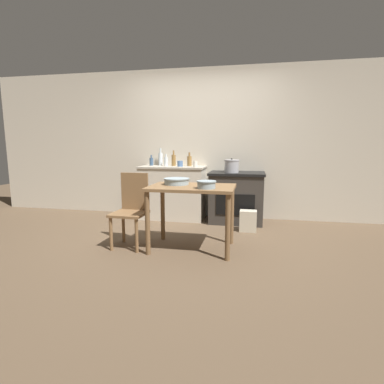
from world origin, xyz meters
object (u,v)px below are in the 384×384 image
Objects in this scene: cup_center_right at (195,164)px; mixing_bowl_large at (206,184)px; flour_sack at (248,221)px; bottle_left at (151,161)px; cup_mid_right at (180,164)px; work_table at (192,196)px; bottle_mid_left at (161,159)px; mixing_bowl_small at (177,181)px; bottle_center_left at (174,160)px; bottle_center at (166,161)px; stove at (236,197)px; chair at (132,208)px; bottle_far_left at (189,161)px; stock_pot at (232,166)px.

mixing_bowl_large is at bearing -74.46° from cup_center_right.
bottle_left is (-1.70, 0.65, 0.82)m from flour_sack.
cup_mid_right is at bearing 159.77° from cup_center_right.
work_table is 1.92m from bottle_mid_left.
mixing_bowl_small is at bearing 156.40° from work_table.
bottle_center_left reaches higher than mixing_bowl_large.
mixing_bowl_small is 1.06× the size of bottle_mid_left.
bottle_center reaches higher than flour_sack.
bottle_center_left is (-1.09, 0.12, 0.59)m from stove.
stove is 9.38× the size of cup_mid_right.
bottle_mid_left is 1.47× the size of bottle_center.
chair is 4.92× the size of bottle_left.
bottle_far_left is 2.46× the size of cup_mid_right.
cup_mid_right is (-0.49, 1.43, 0.30)m from work_table.
chair is 2.95× the size of flour_sack.
bottle_center reaches higher than stove.
bottle_center is (-1.43, 0.65, 0.83)m from flour_sack.
stove is 2.96× the size of bottle_mid_left.
bottle_mid_left is at bearing 155.10° from cup_center_right.
stock_pot is at bearing -10.34° from bottle_center_left.
flour_sack is 3.19× the size of cup_center_right.
bottle_mid_left is 1.13× the size of bottle_center_left.
mixing_bowl_small is at bearing 147.73° from mixing_bowl_large.
stock_pot is 1.43m from bottle_left.
chair is 0.66m from mixing_bowl_small.
stove is 1.67m from mixing_bowl_large.
stove is 0.88× the size of work_table.
stock_pot is 0.59m from cup_center_right.
stove is 0.86m from cup_center_right.
chair is 1.65m from bottle_center.
bottle_center_left is (-1.00, 0.18, 0.08)m from stock_pot.
bottle_far_left reaches higher than mixing_bowl_large.
mixing_bowl_small is at bearing -73.72° from bottle_center_left.
bottle_far_left reaches higher than bottle_center.
work_table is 1.71m from bottle_center_left.
mixing_bowl_small is at bearing -116.50° from stove.
bottle_far_left reaches higher than bottle_left.
cup_center_right reaches higher than work_table.
mixing_bowl_small is 3.29× the size of cup_center_right.
flour_sack is 1.30× the size of stock_pot.
mixing_bowl_small is 1.49m from bottle_far_left.
bottle_left is 0.91× the size of bottle_center.
chair reaches higher than work_table.
bottle_center_left reaches higher than stove.
cup_center_right is at bearing -171.81° from stove.
bottle_far_left is at bearing -0.10° from bottle_left.
bottle_far_left is (-0.82, 0.13, 0.58)m from stove.
work_table is at bearing 140.09° from mixing_bowl_large.
cup_mid_right is (-0.95, 0.01, 0.54)m from stove.
work_table is at bearing -70.98° from cup_mid_right.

